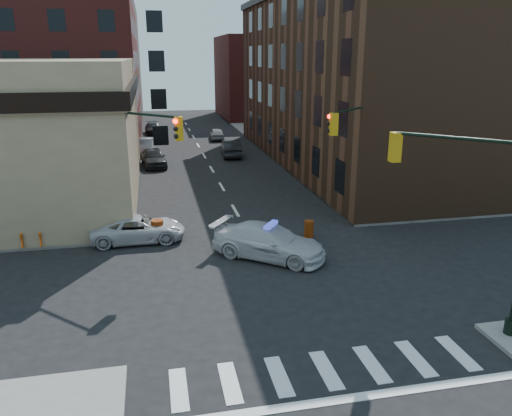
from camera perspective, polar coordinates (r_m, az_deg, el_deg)
name	(u,v)px	position (r m, az deg, el deg)	size (l,w,h in m)	color
ground	(274,278)	(21.91, 2.02, -7.97)	(140.00, 140.00, 0.00)	black
sidewalk_ne	(401,139)	(59.69, 16.24, 7.55)	(34.00, 54.50, 0.15)	gray
apartment_block	(11,28)	(60.87, -26.20, 18.01)	(25.00, 25.00, 24.00)	maroon
commercial_row_ne	(358,82)	(45.46, 11.59, 13.89)	(14.00, 34.00, 14.00)	#4A2F1D
filler_nw	(71,64)	(82.03, -20.43, 15.18)	(20.00, 18.00, 16.00)	brown
filler_ne	(272,77)	(79.58, 1.90, 14.73)	(16.00, 16.00, 12.00)	maroon
signal_pole_se	(494,204)	(18.12, 25.52, 0.47)	(5.40, 5.27, 8.00)	black
signal_pole_nw	(132,161)	(25.10, -14.03, 5.24)	(3.58, 3.67, 8.00)	black
signal_pole_ne	(357,152)	(27.27, 11.44, 6.32)	(3.67, 3.58, 8.00)	black
tree_ne_near	(286,120)	(47.26, 3.40, 10.03)	(3.00, 3.00, 4.85)	black
tree_ne_far	(266,111)	(54.97, 1.19, 11.05)	(3.00, 3.00, 4.85)	black
police_car	(269,242)	(23.72, 1.48, -3.87)	(2.23, 5.48, 1.59)	silver
pickup	(138,229)	(26.51, -13.32, -2.34)	(2.22, 4.80, 1.34)	silver
parked_car_wnear	(154,157)	(44.21, -11.61, 5.68)	(1.87, 4.64, 1.58)	black
parked_car_wfar	(145,146)	(50.12, -12.55, 6.88)	(1.56, 4.47, 1.47)	#93979B
parked_car_wdeep	(153,128)	(63.25, -11.68, 8.92)	(1.84, 4.53, 1.31)	black
parked_car_enear	(231,148)	(47.77, -2.87, 6.83)	(1.65, 4.74, 1.56)	black
parked_car_efar	(217,134)	(57.76, -4.49, 8.46)	(1.55, 3.85, 1.31)	#94969C
pedestrian_a	(115,212)	(28.72, -15.85, -0.46)	(0.57, 0.38, 1.57)	black
pedestrian_b	(63,212)	(28.98, -21.20, -0.40)	(0.97, 0.75, 1.99)	black
pedestrian_c	(49,219)	(28.55, -22.58, -1.21)	(0.94, 0.39, 1.61)	#1E232D
barrel_road	(309,229)	(26.65, 6.07, -2.37)	(0.50, 0.50, 0.89)	orange
barrel_bank	(158,231)	(26.34, -11.18, -2.55)	(0.64, 0.64, 1.14)	red
barricade_nw_a	(104,222)	(28.38, -16.94, -1.52)	(1.15, 0.58, 0.87)	red
barricade_nw_b	(32,238)	(27.13, -24.20, -3.19)	(1.13, 0.57, 0.85)	#C94F09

